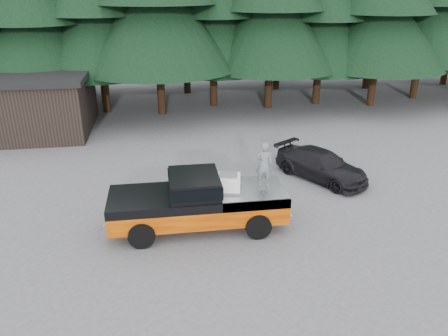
{
  "coord_description": "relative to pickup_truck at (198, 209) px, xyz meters",
  "views": [
    {
      "loc": [
        -1.09,
        -12.67,
        7.62
      ],
      "look_at": [
        0.81,
        0.0,
        2.19
      ],
      "focal_mm": 35.0,
      "sensor_mm": 36.0,
      "label": 1
    }
  ],
  "objects": [
    {
      "name": "pickup_truck",
      "position": [
        0.0,
        0.0,
        0.0
      ],
      "size": [
        6.0,
        2.04,
        1.33
      ],
      "primitive_type": null,
      "color": "#EB6306",
      "rests_on": "ground"
    },
    {
      "name": "ground",
      "position": [
        0.05,
        -0.2,
        -0.67
      ],
      "size": [
        120.0,
        120.0,
        0.0
      ],
      "primitive_type": "plane",
      "color": "#4E4E50",
      "rests_on": "ground"
    },
    {
      "name": "man_on_bed",
      "position": [
        2.24,
        0.08,
        1.44
      ],
      "size": [
        0.64,
        0.5,
        1.56
      ],
      "primitive_type": "imported",
      "rotation": [
        0.0,
        0.0,
        2.9
      ],
      "color": "slate",
      "rests_on": "pickup_truck"
    },
    {
      "name": "utility_building",
      "position": [
        -8.95,
        11.8,
        1.0
      ],
      "size": [
        8.4,
        6.4,
        3.3
      ],
      "color": "black",
      "rests_on": "ground"
    },
    {
      "name": "air_compressor",
      "position": [
        1.01,
        -0.1,
        0.93
      ],
      "size": [
        0.88,
        0.78,
        0.53
      ],
      "primitive_type": "cube",
      "rotation": [
        0.0,
        0.0,
        -0.2
      ],
      "color": "white",
      "rests_on": "pickup_truck"
    },
    {
      "name": "parked_car",
      "position": [
        5.49,
        3.22,
        -0.06
      ],
      "size": [
        3.69,
        4.4,
        1.21
      ],
      "primitive_type": "imported",
      "rotation": [
        0.0,
        0.0,
        0.58
      ],
      "color": "black",
      "rests_on": "ground"
    },
    {
      "name": "truck_cab",
      "position": [
        -0.1,
        0.0,
        0.96
      ],
      "size": [
        1.66,
        1.9,
        0.59
      ],
      "primitive_type": "cube",
      "color": "black",
      "rests_on": "pickup_truck"
    }
  ]
}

